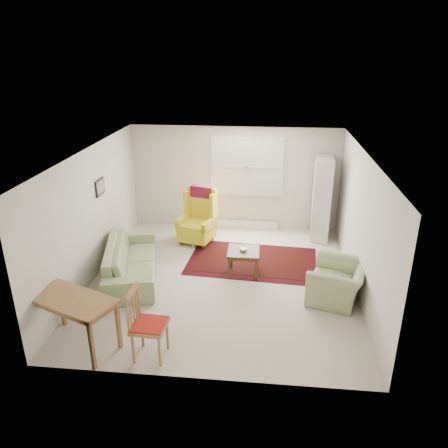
# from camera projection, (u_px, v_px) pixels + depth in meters

# --- Properties ---
(room) EXTENTS (5.04, 5.54, 2.51)m
(room) POSITION_uv_depth(u_px,v_px,m) (225.00, 216.00, 8.23)
(room) COLOR beige
(room) RESTS_ON ground
(rug) EXTENTS (2.78, 1.91, 0.03)m
(rug) POSITION_uv_depth(u_px,v_px,m) (252.00, 261.00, 9.23)
(rug) COLOR black
(rug) RESTS_ON ground
(sofa) EXTENTS (1.45, 2.49, 0.95)m
(sofa) POSITION_uv_depth(u_px,v_px,m) (131.00, 254.00, 8.49)
(sofa) COLOR #8A9C68
(sofa) RESTS_ON ground
(armchair) EXTENTS (1.19, 1.28, 0.82)m
(armchair) POSITION_uv_depth(u_px,v_px,m) (337.00, 279.00, 7.71)
(armchair) COLOR #8A9C68
(armchair) RESTS_ON ground
(wingback_chair) EXTENTS (0.92, 0.95, 1.27)m
(wingback_chair) POSITION_uv_depth(u_px,v_px,m) (196.00, 217.00, 9.89)
(wingback_chair) COLOR yellow
(wingback_chair) RESTS_ON ground
(coffee_table) EXTENTS (0.62, 0.62, 0.51)m
(coffee_table) POSITION_uv_depth(u_px,v_px,m) (243.00, 262.00, 8.66)
(coffee_table) COLOR #402A13
(coffee_table) RESTS_ON ground
(stool) EXTENTS (0.38, 0.38, 0.49)m
(stool) POSITION_uv_depth(u_px,v_px,m) (197.00, 236.00, 9.86)
(stool) COLOR white
(stool) RESTS_ON ground
(cabinet) EXTENTS (0.46, 0.80, 1.92)m
(cabinet) POSITION_uv_depth(u_px,v_px,m) (322.00, 199.00, 10.05)
(cabinet) COLOR silver
(cabinet) RESTS_ON ground
(desk) EXTENTS (1.45, 1.10, 0.82)m
(desk) POSITION_uv_depth(u_px,v_px,m) (75.00, 322.00, 6.49)
(desk) COLOR #9A6D3E
(desk) RESTS_ON ground
(desk_chair) EXTENTS (0.51, 0.51, 1.10)m
(desk_chair) POSITION_uv_depth(u_px,v_px,m) (149.00, 324.00, 6.21)
(desk_chair) COLOR #9A6D3E
(desk_chair) RESTS_ON ground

